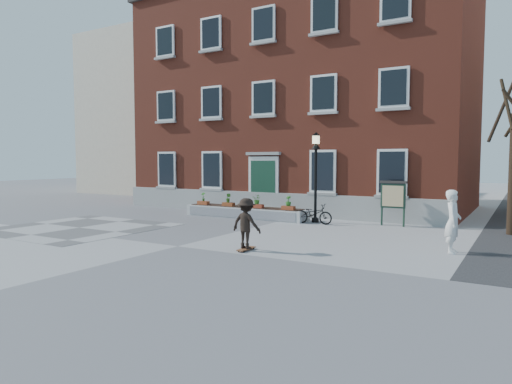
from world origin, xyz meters
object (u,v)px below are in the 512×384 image
Objects in this scene: bicycle at (314,214)px; notice_board at (393,196)px; skateboarder at (246,223)px; bystander at (453,222)px; lamp_post at (316,164)px.

notice_board is (3.08, 1.05, 0.83)m from bicycle.
bicycle is 3.35m from notice_board.
skateboarder is (0.61, -6.38, 0.39)m from bicycle.
bystander reaches higher than bicycle.
notice_board is (-2.90, 4.61, 0.33)m from bystander.
bystander is at bearing -123.76° from bicycle.
skateboarder is (-5.37, -2.81, -0.10)m from bystander.
bystander is 7.50m from lamp_post.
bicycle is 0.88× the size of notice_board.
skateboarder is at bearing 113.66° from bystander.
skateboarder is at bearing -177.48° from bicycle.
bicycle is at bearing -161.20° from notice_board.
notice_board is at bearing 71.62° from skateboarder.
notice_board is 7.84m from skateboarder.
lamp_post reaches higher than bicycle.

